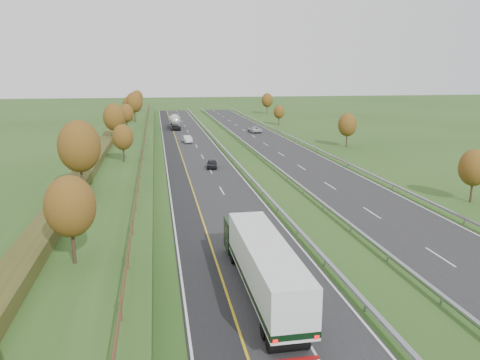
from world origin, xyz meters
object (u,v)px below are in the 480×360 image
Objects in this scene: car_small_far at (175,119)px; car_oncoming at (254,129)px; car_dark_near at (212,164)px; car_silver_mid at (187,139)px; road_tanker at (175,121)px; box_lorry at (262,263)px.

car_small_far is 1.10× the size of car_oncoming.
car_silver_mid is at bearing 101.23° from car_dark_near.
car_small_far reaches higher than car_oncoming.
car_silver_mid is (1.32, -25.53, -1.11)m from road_tanker.
car_silver_mid is (-0.13, 68.89, -1.58)m from box_lorry.
road_tanker is at bearing 85.84° from car_silver_mid.
car_dark_near is at bearing -86.46° from road_tanker.
car_small_far is (-0.52, 42.67, 0.10)m from car_silver_mid.
car_small_far is (-0.64, 111.55, -1.48)m from box_lorry.
car_small_far is (0.80, 17.14, -1.01)m from road_tanker.
car_small_far is (-2.44, 69.63, 0.17)m from car_dark_near.
box_lorry is at bearing 72.55° from car_oncoming.
car_small_far reaches higher than car_dark_near.
car_silver_mid is at bearing 90.10° from box_lorry.
car_oncoming reaches higher than car_dark_near.
car_small_far is 33.72m from car_oncoming.
car_dark_near is at bearing 87.54° from box_lorry.
box_lorry reaches higher than car_oncoming.
car_oncoming is at bearing -59.67° from car_small_far.
road_tanker is at bearing -93.88° from car_small_far.
car_dark_near is 0.74× the size of car_oncoming.
car_silver_mid is 0.77× the size of car_small_far.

